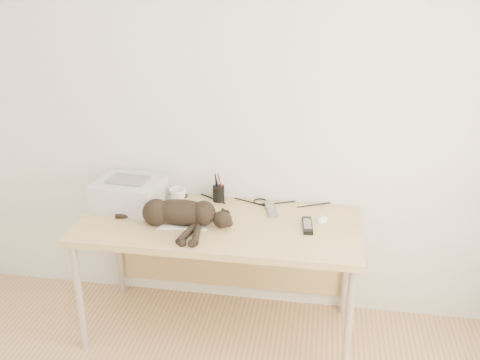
% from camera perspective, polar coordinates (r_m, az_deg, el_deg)
% --- Properties ---
extents(wall_back, '(3.50, 0.00, 3.50)m').
position_cam_1_polar(wall_back, '(3.18, -1.16, 7.43)').
color(wall_back, silver).
rests_on(wall_back, floor).
extents(desk, '(1.60, 0.70, 0.74)m').
position_cam_1_polar(desk, '(3.19, -1.95, -5.99)').
color(desk, tan).
rests_on(desk, floor).
extents(printer, '(0.41, 0.35, 0.18)m').
position_cam_1_polar(printer, '(3.27, -11.71, -1.40)').
color(printer, '#B8B8BD').
rests_on(printer, desk).
extents(papers, '(0.32, 0.24, 0.01)m').
position_cam_1_polar(papers, '(3.08, -6.14, -4.32)').
color(papers, white).
rests_on(papers, desk).
extents(cat, '(0.69, 0.31, 0.16)m').
position_cam_1_polar(cat, '(3.01, -6.65, -3.61)').
color(cat, black).
rests_on(cat, desk).
extents(mug, '(0.14, 0.14, 0.10)m').
position_cam_1_polar(mug, '(3.28, -6.62, -1.74)').
color(mug, silver).
rests_on(mug, desk).
extents(pen_cup, '(0.07, 0.07, 0.18)m').
position_cam_1_polar(pen_cup, '(3.29, -2.30, -1.42)').
color(pen_cup, black).
rests_on(pen_cup, desk).
extents(remote_grey, '(0.10, 0.20, 0.02)m').
position_cam_1_polar(remote_grey, '(3.19, 3.33, -3.11)').
color(remote_grey, slate).
rests_on(remote_grey, desk).
extents(remote_black, '(0.07, 0.19, 0.02)m').
position_cam_1_polar(remote_black, '(3.01, 7.20, -4.83)').
color(remote_black, black).
rests_on(remote_black, desk).
extents(mouse, '(0.09, 0.11, 0.03)m').
position_cam_1_polar(mouse, '(3.09, 8.78, -4.06)').
color(mouse, white).
rests_on(mouse, desk).
extents(cable_tangle, '(1.36, 0.09, 0.01)m').
position_cam_1_polar(cable_tangle, '(3.32, -1.24, -2.07)').
color(cable_tangle, black).
rests_on(cable_tangle, desk).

